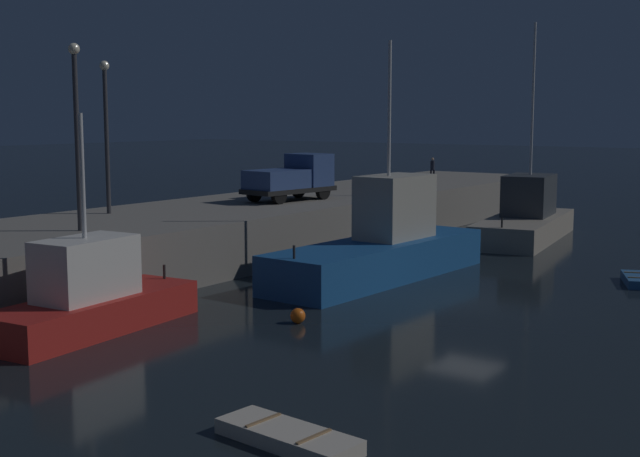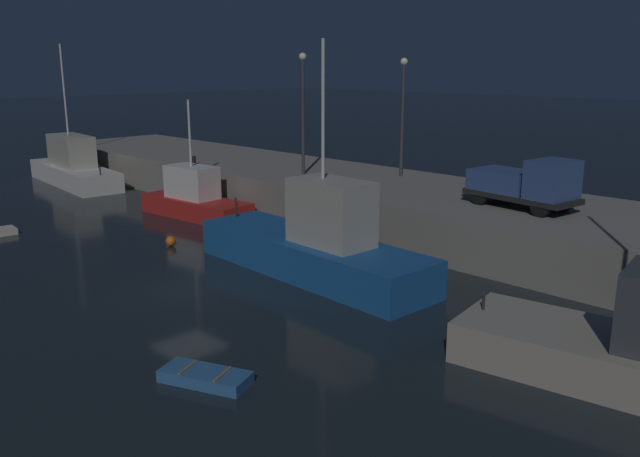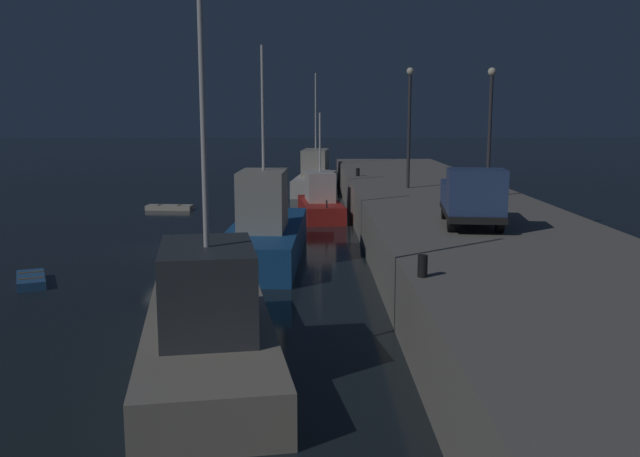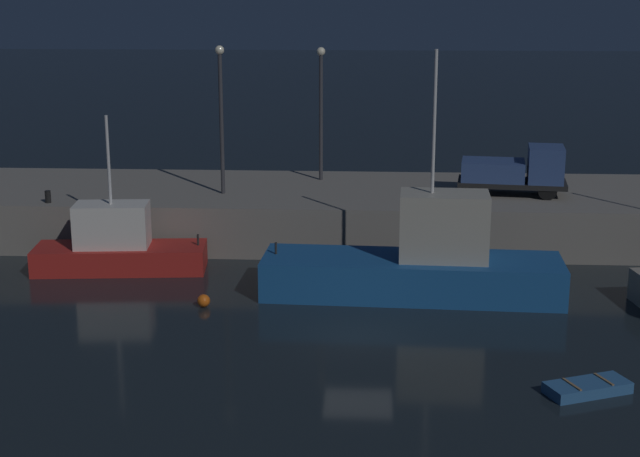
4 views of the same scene
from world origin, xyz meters
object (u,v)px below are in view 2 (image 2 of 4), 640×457
Objects in this scene: fishing_boat_orange at (195,199)px; mooring_buoy_mid at (171,241)px; fishing_boat_blue at (74,167)px; lamp_post_east at (403,107)px; lamp_post_west at (303,104)px; utility_truck at (526,184)px; fishing_trawler_red at (316,246)px; bollard_west at (194,161)px; dinghy_orange_near at (205,377)px.

mooring_buoy_mid is at bearing -45.41° from fishing_boat_orange.
fishing_boat_blue is 26.49m from lamp_post_east.
lamp_post_west is at bearing 94.13° from mooring_buoy_mid.
fishing_trawler_red is at bearing -120.59° from utility_truck.
bollard_west is (-7.96, -2.51, -3.97)m from lamp_post_west.
fishing_trawler_red reaches higher than mooring_buoy_mid.
fishing_trawler_red is at bearing -18.09° from bollard_west.
fishing_boat_orange is 1.08× the size of lamp_post_west.
mooring_buoy_mid is 0.09× the size of utility_truck.
utility_truck reaches higher than bollard_west.
bollard_west is at bearing -153.79° from lamp_post_east.
bollard_west is at bearing 145.84° from dinghy_orange_near.
fishing_boat_blue reaches higher than bollard_west.
lamp_post_west is 9.24m from bollard_west.
fishing_boat_orange reaches higher than dinghy_orange_near.
fishing_boat_blue reaches higher than dinghy_orange_near.
fishing_boat_blue reaches higher than lamp_post_east.
bollard_west is at bearing 139.04° from mooring_buoy_mid.
fishing_trawler_red is at bearing 12.46° from mooring_buoy_mid.
dinghy_orange_near is (4.85, -9.36, -1.14)m from fishing_trawler_red.
dinghy_orange_near is 24.09m from lamp_post_east.
fishing_boat_blue is 34.70m from utility_truck.
fishing_boat_blue is 15.70m from fishing_boat_orange.
fishing_boat_orange is 2.70× the size of dinghy_orange_near.
bollard_west is at bearing -162.46° from lamp_post_west.
dinghy_orange_near is 15.36m from mooring_buoy_mid.
lamp_post_east reaches higher than dinghy_orange_near.
mooring_buoy_mid is at bearing -142.36° from utility_truck.
mooring_buoy_mid is at bearing -12.58° from fishing_boat_blue.
fishing_boat_blue is at bearing -179.26° from fishing_boat_orange.
lamp_post_east is (4.64, 3.69, -0.15)m from lamp_post_west.
mooring_buoy_mid is 15.60m from lamp_post_east.
fishing_boat_orange is 5.13m from bollard_west.
lamp_post_east is at bearing 20.71° from fishing_boat_blue.
fishing_boat_blue is 4.12× the size of dinghy_orange_near.
utility_truck is at bearing 7.74° from bollard_west.
fishing_trawler_red is 24.07× the size of mooring_buoy_mid.
fishing_boat_blue reaches higher than utility_truck.
fishing_trawler_red is 1.59× the size of fishing_boat_orange.
lamp_post_west is 12.42× the size of bollard_west.
mooring_buoy_mid is at bearing -105.91° from lamp_post_east.
utility_truck is (9.80, -3.16, -2.92)m from lamp_post_east.
mooring_buoy_mid is at bearing -40.96° from bollard_west.
fishing_boat_blue is at bearing 167.42° from mooring_buoy_mid.
mooring_buoy_mid is (20.38, -4.55, -1.06)m from fishing_boat_blue.
fishing_trawler_red is at bearing -12.15° from fishing_boat_orange.
mooring_buoy_mid is 0.07× the size of lamp_post_west.
lamp_post_east reaches higher than fishing_boat_orange.
lamp_post_east is (-4.66, 11.84, 5.21)m from fishing_trawler_red.
fishing_trawler_red is 1.78× the size of lamp_post_east.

